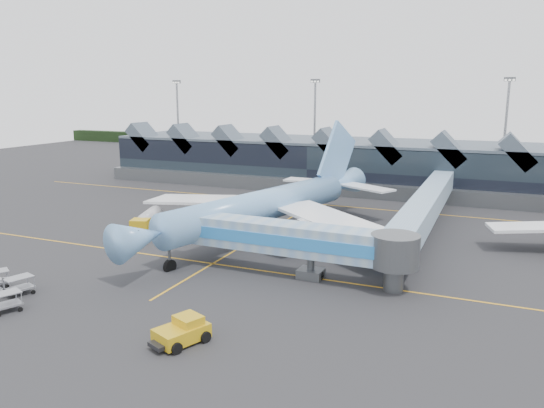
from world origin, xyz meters
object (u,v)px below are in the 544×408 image
at_px(main_airliner, 269,204).
at_px(pushback_tug, 182,331).
at_px(jet_bridge, 300,241).
at_px(fuel_truck, 149,221).

xyz_separation_m(main_airliner, pushback_tug, (6.15, -31.05, -3.59)).
relative_size(main_airliner, jet_bridge, 1.70).
relative_size(fuel_truck, pushback_tug, 1.84).
xyz_separation_m(main_airliner, jet_bridge, (9.35, -13.18, -0.58)).
bearing_deg(fuel_truck, main_airliner, -2.72).
relative_size(jet_bridge, fuel_truck, 2.99).
relative_size(jet_bridge, pushback_tug, 5.49).
bearing_deg(jet_bridge, main_airliner, 126.58).
relative_size(main_airliner, pushback_tug, 9.33).
distance_m(main_airliner, fuel_truck, 17.05).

